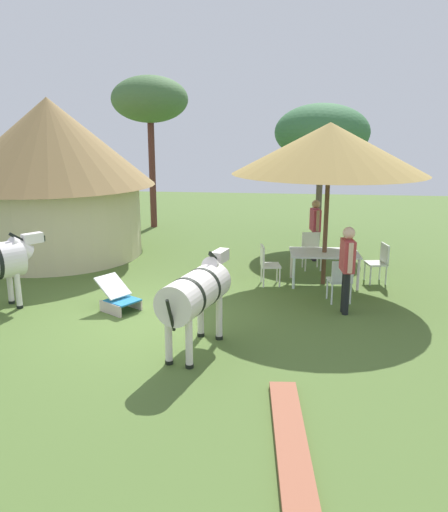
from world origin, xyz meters
TOP-DOWN VIEW (x-y plane):
  - ground_plane at (0.00, 0.00)m, footprint 36.00×36.00m
  - thatched_hut at (-3.93, 4.38)m, footprint 5.46×5.46m
  - shade_umbrella at (3.19, 2.49)m, footprint 4.19×4.19m
  - patio_dining_table at (3.19, 2.49)m, footprint 1.56×1.03m
  - patio_chair_near_hut at (3.44, 1.22)m, footprint 0.51×0.50m
  - patio_chair_west_end at (4.46, 2.74)m, footprint 0.50×0.51m
  - patio_chair_near_lawn at (2.97, 3.76)m, footprint 0.51×0.49m
  - patio_chair_east_end at (1.92, 2.26)m, footprint 0.49×0.51m
  - guest_beside_umbrella at (3.09, 4.57)m, footprint 0.28×0.57m
  - guest_behind_table at (3.48, 0.63)m, footprint 0.25×0.60m
  - striped_lounge_chair at (-0.88, 0.29)m, footprint 0.96×0.87m
  - zebra_nearest_camera at (0.94, -1.33)m, footprint 1.00×2.13m
  - acacia_tree_behind_hut at (3.31, 7.09)m, footprint 2.81×2.81m
  - acacia_tree_far_lawn at (-2.28, 8.57)m, footprint 2.55×2.55m
  - brick_patio_kerb at (2.44, -3.80)m, footprint 0.59×2.82m

SIDE VIEW (x-z plane):
  - ground_plane at x=0.00m, z-range 0.00..0.00m
  - brick_patio_kerb at x=2.44m, z-range 0.00..0.08m
  - striped_lounge_chair at x=-0.88m, z-range -0.06..0.58m
  - patio_chair_near_hut at x=3.44m, z-range 0.07..0.97m
  - patio_chair_west_end at x=4.46m, z-range 0.07..0.97m
  - patio_chair_near_lawn at x=2.97m, z-range 0.07..0.97m
  - patio_chair_east_end at x=1.92m, z-range 0.07..0.97m
  - patio_dining_table at x=3.19m, z-range 0.29..1.03m
  - zebra_nearest_camera at x=0.94m, z-range 0.21..1.72m
  - guest_beside_umbrella at x=3.09m, z-range 0.16..1.78m
  - guest_behind_table at x=3.48m, z-range 0.17..1.86m
  - thatched_hut at x=-3.93m, z-range 0.18..4.38m
  - shade_umbrella at x=3.19m, z-range 1.24..4.80m
  - acacia_tree_behind_hut at x=3.31m, z-range 1.20..5.32m
  - acacia_tree_far_lawn at x=-2.28m, z-range 1.73..6.81m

